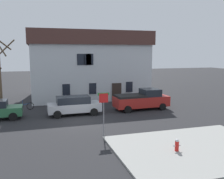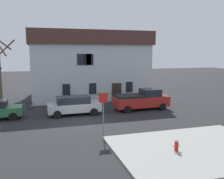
{
  "view_description": "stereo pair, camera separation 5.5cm",
  "coord_description": "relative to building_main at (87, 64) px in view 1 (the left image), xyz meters",
  "views": [
    {
      "loc": [
        -3.23,
        -19.46,
        5.51
      ],
      "look_at": [
        3.59,
        3.19,
        2.01
      ],
      "focal_mm": 39.91,
      "sensor_mm": 36.0,
      "label": 1
    },
    {
      "loc": [
        -3.18,
        -19.48,
        5.51
      ],
      "look_at": [
        3.59,
        3.19,
        2.01
      ],
      "focal_mm": 39.91,
      "sensor_mm": 36.0,
      "label": 2
    }
  ],
  "objects": [
    {
      "name": "ground_plane",
      "position": [
        -2.89,
        -11.67,
        -4.05
      ],
      "size": [
        120.0,
        120.0,
        0.0
      ],
      "primitive_type": "plane",
      "color": "#262628"
    },
    {
      "name": "pickup_truck_red",
      "position": [
        3.57,
        -9.04,
        -3.09
      ],
      "size": [
        5.38,
        2.34,
        1.99
      ],
      "color": "#AD231E",
      "rests_on": "ground_plane"
    },
    {
      "name": "fire_hydrant",
      "position": [
        1.1,
        -19.58,
        -3.58
      ],
      "size": [
        0.42,
        0.22,
        0.68
      ],
      "color": "red",
      "rests_on": "sidewalk_slab"
    },
    {
      "name": "bicycle_leaning",
      "position": [
        -7.42,
        -6.17,
        -3.68
      ],
      "size": [
        1.71,
        0.49,
        1.03
      ],
      "color": "black",
      "rests_on": "ground_plane"
    },
    {
      "name": "building_main",
      "position": [
        0.0,
        0.0,
        0.0
      ],
      "size": [
        14.12,
        9.42,
        7.98
      ],
      "color": "silver",
      "rests_on": "ground_plane"
    },
    {
      "name": "street_sign_pole",
      "position": [
        -2.05,
        -15.68,
        -2.01
      ],
      "size": [
        0.76,
        0.07,
        2.92
      ],
      "color": "slate",
      "rests_on": "ground_plane"
    },
    {
      "name": "car_silver_wagon",
      "position": [
        -3.1,
        -9.33,
        -3.17
      ],
      "size": [
        4.68,
        2.03,
        1.67
      ],
      "color": "#B7BABF",
      "rests_on": "ground_plane"
    },
    {
      "name": "sidewalk_slab",
      "position": [
        2.34,
        -19.44,
        -3.99
      ],
      "size": [
        9.15,
        6.68,
        0.12
      ],
      "primitive_type": "cube",
      "color": "#999993",
      "rests_on": "ground_plane"
    }
  ]
}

